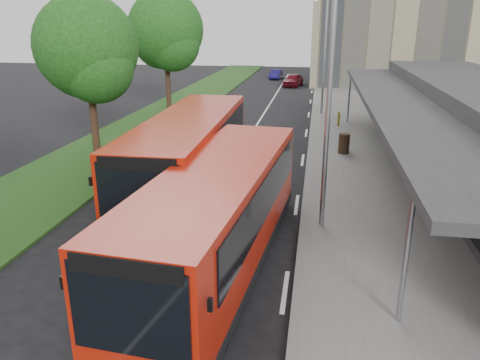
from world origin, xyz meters
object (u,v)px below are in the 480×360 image
object	(u,v)px
lamp_post_near	(327,84)
lamp_post_far	(324,48)
tree_far	(166,35)
car_far	(276,74)
bus_second	(190,156)
bollard	(339,119)
litter_bin	(344,144)
bus_main	(219,217)
car_near	(293,80)
tree_mid	(88,54)

from	to	relation	value
lamp_post_near	lamp_post_far	distance (m)	20.00
lamp_post_far	tree_far	bearing A→B (deg)	-175.13
tree_far	car_far	distance (m)	24.25
car_far	lamp_post_far	bearing A→B (deg)	-71.79
tree_far	bus_second	xyz separation A→B (m)	(6.16, -16.72, -3.97)
bus_second	car_far	xyz separation A→B (m)	(-0.27, 39.70, -1.06)
lamp_post_near	car_far	bearing A→B (deg)	97.11
car_far	bollard	bearing A→B (deg)	-71.56
tree_far	bollard	size ratio (longest dim) A/B	9.67
lamp_post_near	lamp_post_far	size ratio (longest dim) A/B	1.00
lamp_post_far	car_far	distance (m)	23.03
litter_bin	car_far	distance (m)	33.55
litter_bin	bollard	distance (m)	6.55
lamp_post_far	bus_main	bearing A→B (deg)	-96.73
bus_main	litter_bin	size ratio (longest dim) A/B	10.51
litter_bin	bus_second	bearing A→B (deg)	-132.28
car_near	car_far	size ratio (longest dim) A/B	1.17
lamp_post_near	bus_second	distance (m)	6.31
bus_second	lamp_post_near	bearing A→B (deg)	-26.06
bus_second	car_far	distance (m)	39.71
litter_bin	bollard	size ratio (longest dim) A/B	1.12
litter_bin	car_far	xyz separation A→B (m)	(-6.43, 32.93, -0.10)
car_near	lamp_post_far	bearing A→B (deg)	-68.93
bus_main	car_near	size ratio (longest dim) A/B	2.71
bus_main	bus_second	world-z (taller)	bus_second
lamp_post_far	car_near	bearing A→B (deg)	100.32
bollard	car_near	size ratio (longest dim) A/B	0.23
bus_main	car_far	world-z (taller)	bus_main
litter_bin	bollard	xyz separation A→B (m)	(-0.04, 6.55, -0.05)
tree_mid	lamp_post_near	xyz separation A→B (m)	(11.13, -7.05, -0.32)
lamp_post_far	litter_bin	bearing A→B (deg)	-83.78
car_far	litter_bin	bearing A→B (deg)	-74.13
tree_mid	litter_bin	distance (m)	13.23
bus_second	litter_bin	bearing A→B (deg)	46.79
bus_second	car_far	world-z (taller)	bus_second
lamp_post_near	car_near	world-z (taller)	lamp_post_near
bus_second	car_near	distance (m)	33.46
tree_mid	tree_far	xyz separation A→B (m)	(-0.00, 12.00, 0.54)
bus_second	bollard	bearing A→B (deg)	64.40
tree_far	car_near	world-z (taller)	tree_far
tree_mid	car_near	world-z (taller)	tree_mid
lamp_post_far	tree_mid	bearing A→B (deg)	-130.68
lamp_post_near	litter_bin	xyz separation A→B (m)	(1.19, 9.11, -4.07)
tree_mid	bus_main	bearing A→B (deg)	-50.07
bus_main	litter_bin	bearing A→B (deg)	77.31
bus_main	bus_second	size ratio (longest dim) A/B	0.94
tree_mid	tree_far	distance (m)	12.01
tree_far	car_far	size ratio (longest dim) A/B	2.61
bus_second	car_near	size ratio (longest dim) A/B	2.87
tree_mid	bus_main	xyz separation A→B (m)	(8.41, -10.05, -3.54)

